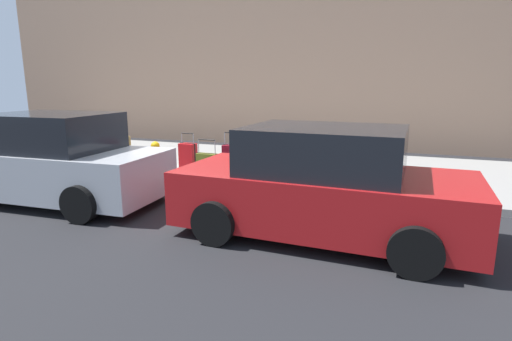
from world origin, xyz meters
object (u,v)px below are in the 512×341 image
at_px(suitcase_maroon_4, 233,162).
at_px(bollard_post, 128,154).
at_px(suitcase_teal_2, 283,165).
at_px(suitcase_olive_5, 207,165).
at_px(suitcase_navy_1, 308,168).
at_px(suitcase_silver_3, 257,164).
at_px(parked_car_silver_1, 55,161).
at_px(parked_car_red_0, 323,186).
at_px(suitcase_red_6, 188,159).
at_px(fire_hydrant, 156,156).
at_px(suitcase_black_0, 333,171).

distance_m(suitcase_maroon_4, bollard_post, 2.70).
distance_m(suitcase_teal_2, suitcase_olive_5, 1.79).
height_order(suitcase_navy_1, suitcase_olive_5, suitcase_olive_5).
relative_size(suitcase_navy_1, suitcase_maroon_4, 0.75).
bearing_deg(suitcase_silver_3, parked_car_silver_1, 37.25).
bearing_deg(suitcase_olive_5, parked_car_red_0, 143.01).
bearing_deg(parked_car_silver_1, suitcase_red_6, -120.62).
bearing_deg(fire_hydrant, suitcase_red_6, -175.06).
height_order(suitcase_red_6, fire_hydrant, suitcase_red_6).
distance_m(suitcase_black_0, suitcase_olive_5, 2.88).
distance_m(fire_hydrant, parked_car_red_0, 5.14).
relative_size(suitcase_black_0, bollard_post, 0.86).
xyz_separation_m(suitcase_black_0, bollard_post, (4.97, 0.14, 0.09)).
bearing_deg(suitcase_olive_5, suitcase_red_6, -13.15).
bearing_deg(fire_hydrant, suitcase_olive_5, 177.60).
xyz_separation_m(suitcase_teal_2, suitcase_olive_5, (1.79, 0.12, -0.10)).
distance_m(suitcase_teal_2, fire_hydrant, 3.20).
distance_m(suitcase_black_0, parked_car_red_0, 2.43).
bearing_deg(suitcase_maroon_4, fire_hydrant, 1.46).
distance_m(suitcase_navy_1, suitcase_maroon_4, 1.76).
relative_size(suitcase_teal_2, parked_car_red_0, 0.22).
height_order(suitcase_silver_3, bollard_post, suitcase_silver_3).
height_order(suitcase_olive_5, suitcase_red_6, suitcase_red_6).
xyz_separation_m(parked_car_red_0, parked_car_silver_1, (5.16, 0.00, 0.03)).
xyz_separation_m(suitcase_red_6, parked_car_silver_1, (1.47, 2.48, 0.28)).
xyz_separation_m(suitcase_black_0, parked_car_red_0, (-0.24, 2.40, 0.28)).
bearing_deg(suitcase_red_6, suitcase_navy_1, 177.73).
bearing_deg(suitcase_teal_2, parked_car_silver_1, 32.83).
height_order(suitcase_silver_3, suitcase_red_6, suitcase_red_6).
relative_size(bollard_post, parked_car_red_0, 0.20).
xyz_separation_m(suitcase_silver_3, parked_car_red_0, (-1.94, 2.45, 0.26)).
xyz_separation_m(suitcase_black_0, suitcase_teal_2, (1.09, -0.06, 0.03)).
distance_m(suitcase_maroon_4, fire_hydrant, 2.01).
relative_size(fire_hydrant, parked_car_red_0, 0.17).
bearing_deg(parked_car_red_0, suitcase_silver_3, -51.55).
bearing_deg(suitcase_maroon_4, suitcase_black_0, 178.53).
relative_size(suitcase_black_0, fire_hydrant, 1.00).
bearing_deg(fire_hydrant, parked_car_red_0, 152.02).
distance_m(suitcase_black_0, fire_hydrant, 4.29).
height_order(suitcase_olive_5, bollard_post, suitcase_olive_5).
height_order(suitcase_black_0, bollard_post, bollard_post).
height_order(suitcase_teal_2, parked_car_red_0, parked_car_red_0).
height_order(suitcase_teal_2, parked_car_silver_1, parked_car_silver_1).
height_order(suitcase_navy_1, parked_car_red_0, parked_car_red_0).
xyz_separation_m(suitcase_silver_3, fire_hydrant, (2.59, 0.04, 0.03)).
distance_m(suitcase_navy_1, suitcase_teal_2, 0.58).
xyz_separation_m(suitcase_navy_1, suitcase_silver_3, (1.17, -0.08, -0.00)).
bearing_deg(suitcase_teal_2, suitcase_black_0, 176.68).
bearing_deg(suitcase_maroon_4, suitcase_teal_2, -179.77).
bearing_deg(suitcase_navy_1, suitcase_silver_3, -3.79).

